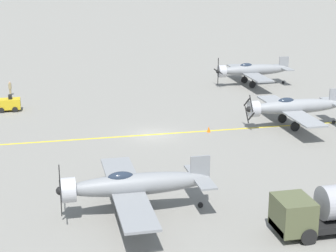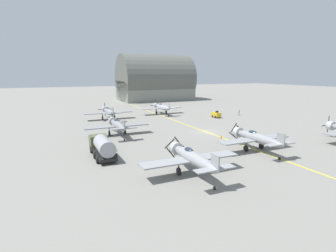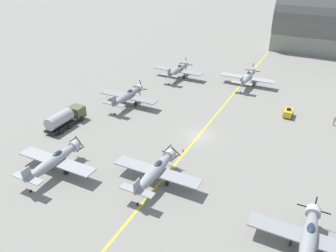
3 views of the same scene
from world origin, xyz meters
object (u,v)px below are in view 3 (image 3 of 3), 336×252
Objects in this scene: airplane_near_right at (309,238)px; fuel_tanker at (65,118)px; airplane_near_left at (54,161)px; traffic_cone at (183,150)px; airplane_far_left at (178,70)px; hangar at (332,23)px; tow_tractor at (288,113)px; airplane_near_center at (156,171)px; airplane_far_center at (247,77)px; airplane_mid_left at (128,96)px; ground_crew_walking at (334,121)px.

airplane_near_right is 1.50× the size of fuel_tanker.
traffic_cone is (13.30, 12.64, -1.74)m from airplane_near_left.
airplane_far_left is 40.50m from airplane_near_left.
hangar is at bearing 50.34° from airplane_far_left.
fuel_tanker is 39.54m from tow_tractor.
airplane_near_center is 13.90m from airplane_near_left.
airplane_far_center is 41.97m from hangar.
airplane_near_left is 40.78m from tow_tractor.
airplane_mid_left is (-2.95, 22.62, 0.00)m from airplane_near_left.
airplane_far_left is at bearing 116.13° from airplane_near_right.
traffic_cone is at bearing -110.36° from airplane_far_center.
airplane_far_left is 18.01m from airplane_mid_left.
airplane_near_left is (-14.90, -43.07, 0.00)m from airplane_far_center.
traffic_cone is at bearing 4.68° from fuel_tanker.
airplane_near_right is 41.25m from fuel_tanker.
airplane_near_right is 81.33m from hangar.
ground_crew_walking is 51.13m from hangar.
airplane_mid_left is at bearing 148.44° from traffic_cone.
hangar reaches higher than airplane_near_right.
traffic_cone is (-18.81, 11.35, -1.74)m from airplane_near_right.
airplane_near_center is 30.27m from tow_tractor.
airplane_near_right is at bearing 7.46° from airplane_near_center.
ground_crew_walking is at bearing 74.15° from airplane_near_right.
hangar reaches higher than tow_tractor.
hangar reaches higher than airplane_mid_left.
hangar is (-3.53, 81.04, 5.80)m from airplane_near_right.
ground_crew_walking is at bearing 27.00° from fuel_tanker.
airplane_near_right reaches higher than fuel_tanker.
airplane_far_center is 21.46m from ground_crew_walking.
airplane_near_right reaches higher than airplane_near_left.
airplane_mid_left is 4.62× the size of tow_tractor.
airplane_near_center is at bearing -17.70° from fuel_tanker.
hangar is at bearing 77.63° from traffic_cone.
ground_crew_walking reaches higher than traffic_cone.
tow_tractor reaches higher than ground_crew_walking.
airplane_far_center reaches higher than airplane_near_center.
airplane_near_right is at bearing -84.97° from airplane_far_center.
airplane_near_center is 4.62× the size of tow_tractor.
airplane_far_center reaches higher than airplane_mid_left.
airplane_near_right is at bearing -92.01° from ground_crew_walking.
traffic_cone is (21.30, 1.75, -1.24)m from fuel_tanker.
tow_tractor is (12.30, 27.63, -1.22)m from airplane_near_center.
airplane_far_center is at bearing 77.63° from airplane_near_left.
airplane_near_left is at bearing -79.85° from airplane_mid_left.
airplane_near_center is at bearing -101.06° from hangar.
airplane_near_right is 31.17m from tow_tractor.
airplane_far_center is at bearing 133.29° from tow_tractor.
airplane_near_right is at bearing -13.47° from fuel_tanker.
airplane_near_left reaches higher than tow_tractor.
airplane_far_center is 0.40× the size of hangar.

